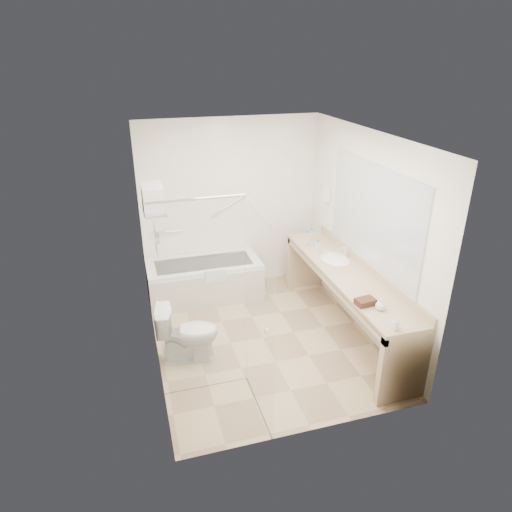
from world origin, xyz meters
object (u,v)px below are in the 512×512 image
object	(u,v)px
vanity_counter	(346,287)
bathtub	(205,280)
toilet	(188,333)
water_bottle_left	(311,235)
amenity_basket	(365,302)

from	to	relation	value
vanity_counter	bathtub	bearing A→B (deg)	137.65
vanity_counter	toilet	xyz separation A→B (m)	(-1.97, -0.00, -0.30)
bathtub	water_bottle_left	world-z (taller)	water_bottle_left
toilet	water_bottle_left	world-z (taller)	water_bottle_left
bathtub	vanity_counter	distance (m)	2.09
bathtub	toilet	bearing A→B (deg)	-107.94
vanity_counter	water_bottle_left	xyz separation A→B (m)	(-0.04, 1.05, 0.30)
bathtub	vanity_counter	xyz separation A→B (m)	(1.52, -1.39, 0.36)
bathtub	amenity_basket	world-z (taller)	amenity_basket
vanity_counter	amenity_basket	world-z (taller)	vanity_counter
bathtub	water_bottle_left	xyz separation A→B (m)	(1.49, -0.34, 0.66)
toilet	water_bottle_left	xyz separation A→B (m)	(1.94, 1.05, 0.59)
toilet	amenity_basket	size ratio (longest dim) A/B	3.42
bathtub	water_bottle_left	size ratio (longest dim) A/B	8.38
bathtub	water_bottle_left	bearing A→B (deg)	-12.81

